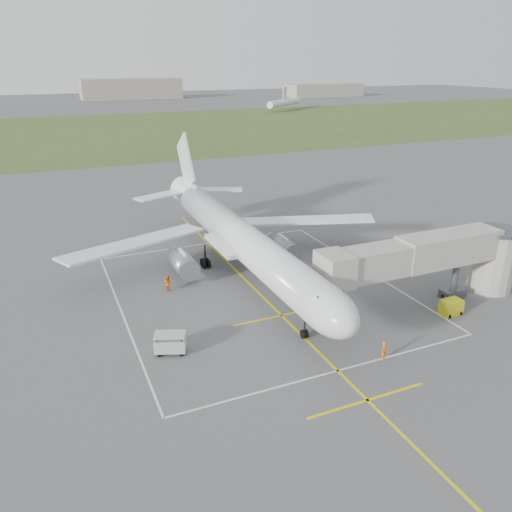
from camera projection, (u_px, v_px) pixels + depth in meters
name	position (u px, v px, depth m)	size (l,w,h in m)	color
ground	(242.00, 277.00, 56.50)	(700.00, 700.00, 0.00)	#4E4E50
grass_strip	(96.00, 133.00, 167.26)	(700.00, 120.00, 0.02)	#415826
apron_markings	(264.00, 298.00, 51.54)	(28.20, 60.00, 0.01)	yellow
airliner	(239.00, 238.00, 55.53)	(38.93, 46.75, 13.52)	silver
jet_bridge	(441.00, 258.00, 49.12)	(23.40, 5.00, 7.20)	#9C958D
gpu_unit	(451.00, 307.00, 47.95)	(2.03, 1.45, 1.51)	gold
baggage_cart	(170.00, 343.00, 41.57)	(2.94, 2.36, 1.78)	#B2B2B2
ramp_worker_nose	(384.00, 351.00, 40.71)	(0.58, 0.38, 1.60)	orange
ramp_worker_wing	(168.00, 283.00, 52.88)	(0.84, 0.65, 1.72)	#EC5F07
distant_hangars	(34.00, 94.00, 274.52)	(345.00, 49.00, 12.00)	gray
distant_aircraft	(97.00, 111.00, 201.99)	(200.21, 38.29, 8.85)	silver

